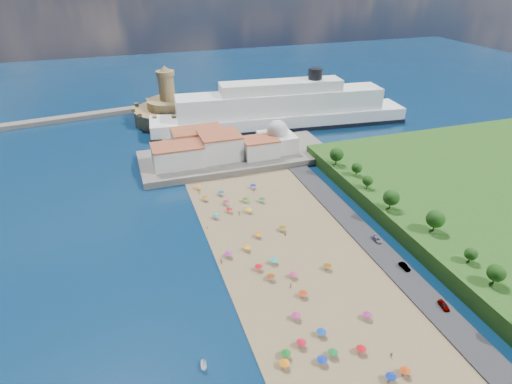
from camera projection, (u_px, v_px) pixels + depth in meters
name	position (u px, v px, depth m)	size (l,w,h in m)	color
ground	(268.00, 249.00, 141.21)	(700.00, 700.00, 0.00)	#071938
terrace	(236.00, 156.00, 204.04)	(90.00, 36.00, 3.00)	#59544C
jetty	(178.00, 137.00, 227.19)	(18.00, 70.00, 2.40)	#59544C
waterfront_buildings	(208.00, 147.00, 197.89)	(57.00, 29.00, 11.00)	silver
domed_building	(277.00, 138.00, 204.36)	(16.00, 16.00, 15.00)	silver
fortress	(169.00, 110.00, 249.53)	(40.00, 40.00, 32.40)	#A38B51
cruise_ship	(281.00, 111.00, 240.18)	(146.94, 35.24, 31.80)	black
beach_parasols	(279.00, 273.00, 127.34)	(30.75, 115.20, 2.20)	gray
beachgoers	(251.00, 246.00, 140.95)	(32.18, 103.20, 1.87)	tan
parked_cars	(407.00, 269.00, 130.12)	(2.34, 37.43, 1.44)	gray
hillside_trees	(402.00, 203.00, 148.14)	(11.72, 104.71, 7.68)	#382314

